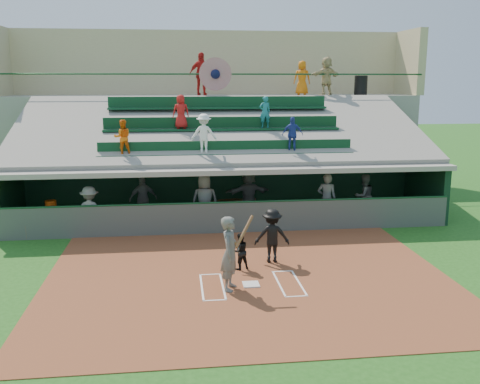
{
  "coord_description": "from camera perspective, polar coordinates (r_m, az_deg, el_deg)",
  "views": [
    {
      "loc": [
        -1.88,
        -13.19,
        5.33
      ],
      "look_at": [
        0.13,
        3.5,
        1.8
      ],
      "focal_mm": 40.0,
      "sensor_mm": 36.0,
      "label": 1
    }
  ],
  "objects": [
    {
      "name": "dugout_player_d",
      "position": [
        20.83,
        0.91,
        -0.18
      ],
      "size": [
        1.82,
        0.82,
        1.9
      ],
      "primitive_type": "imported",
      "rotation": [
        0.0,
        0.0,
        3.29
      ],
      "color": "#50524E",
      "rests_on": "dugout_floor"
    },
    {
      "name": "home_plate",
      "position": [
        14.34,
        1.18,
        -9.82
      ],
      "size": [
        0.43,
        0.43,
        0.03
      ],
      "primitive_type": "cube",
      "color": "silver",
      "rests_on": "dirt_slab"
    },
    {
      "name": "ground",
      "position": [
        14.35,
        1.18,
        -9.95
      ],
      "size": [
        100.0,
        100.0,
        0.0
      ],
      "primitive_type": "plane",
      "color": "#1D5317",
      "rests_on": "ground"
    },
    {
      "name": "batter_at_plate",
      "position": [
        13.74,
        -1.05,
        -6.53
      ],
      "size": [
        0.96,
        0.83,
        1.95
      ],
      "color": "#50534E",
      "rests_on": "dirt_slab"
    },
    {
      "name": "dugout_player_c",
      "position": [
        19.49,
        -3.78,
        -0.93
      ],
      "size": [
        0.99,
        0.67,
        1.97
      ],
      "primitive_type": "imported",
      "rotation": [
        0.0,
        0.0,
        3.1
      ],
      "color": "#575A55",
      "rests_on": "dugout_floor"
    },
    {
      "name": "dirt_slab",
      "position": [
        14.81,
        0.9,
        -9.2
      ],
      "size": [
        11.0,
        9.0,
        0.02
      ],
      "primitive_type": "cube",
      "color": "brown",
      "rests_on": "ground"
    },
    {
      "name": "dugout_player_f",
      "position": [
        21.42,
        13.07,
        -0.41
      ],
      "size": [
        0.99,
        0.87,
        1.71
      ],
      "primitive_type": "imported",
      "rotation": [
        0.0,
        0.0,
        3.45
      ],
      "color": "#5F615C",
      "rests_on": "dugout_floor"
    },
    {
      "name": "concourse_staff_b",
      "position": [
        26.67,
        6.63,
        11.99
      ],
      "size": [
        0.89,
        0.67,
        1.65
      ],
      "primitive_type": "imported",
      "rotation": [
        0.0,
        0.0,
        2.95
      ],
      "color": "orange",
      "rests_on": "concourse_slab"
    },
    {
      "name": "dugout_bench",
      "position": [
        21.92,
        -1.8,
        -1.5
      ],
      "size": [
        14.33,
        6.17,
        0.46
      ],
      "primitive_type": "cube",
      "rotation": [
        0.0,
        0.0,
        0.39
      ],
      "color": "brown",
      "rests_on": "dugout_floor"
    },
    {
      "name": "dugout_player_a",
      "position": [
        19.18,
        -15.72,
        -1.95
      ],
      "size": [
        1.13,
        0.68,
        1.72
      ],
      "primitive_type": "imported",
      "rotation": [
        0.0,
        0.0,
        3.11
      ],
      "color": "#5F625D",
      "rests_on": "dugout_floor"
    },
    {
      "name": "grandstand",
      "position": [
        23.97,
        -2.33,
        4.49
      ],
      "size": [
        20.4,
        10.4,
        7.8
      ],
      "color": "#4F544F",
      "rests_on": "ground"
    },
    {
      "name": "water_cooler",
      "position": [
        20.39,
        -19.53,
        -1.41
      ],
      "size": [
        0.4,
        0.4,
        0.4
      ],
      "primitive_type": "cylinder",
      "color": "#E6500D",
      "rests_on": "white_table"
    },
    {
      "name": "white_table",
      "position": [
        20.48,
        -19.6,
        -2.88
      ],
      "size": [
        0.9,
        0.81,
        0.65
      ],
      "primitive_type": "cube",
      "rotation": [
        0.0,
        0.0,
        -0.41
      ],
      "color": "white",
      "rests_on": "dugout_floor"
    },
    {
      "name": "dugout_player_e",
      "position": [
        20.11,
        9.22,
        -0.73
      ],
      "size": [
        0.81,
        0.66,
        1.92
      ],
      "primitive_type": "imported",
      "rotation": [
        0.0,
        0.0,
        2.82
      ],
      "color": "#555752",
      "rests_on": "dugout_floor"
    },
    {
      "name": "dugout_player_b",
      "position": [
        20.48,
        -10.29,
        -0.73
      ],
      "size": [
        1.12,
        0.69,
        1.79
      ],
      "primitive_type": "imported",
      "rotation": [
        0.0,
        0.0,
        3.4
      ],
      "color": "#545651",
      "rests_on": "dugout_floor"
    },
    {
      "name": "batters_box_chalk",
      "position": [
        14.34,
        1.18,
        -9.86
      ],
      "size": [
        2.65,
        1.85,
        0.01
      ],
      "color": "white",
      "rests_on": "dirt_slab"
    },
    {
      "name": "home_umpire",
      "position": [
        15.87,
        3.44,
        -4.66
      ],
      "size": [
        1.08,
        0.68,
        1.61
      ],
      "primitive_type": "imported",
      "rotation": [
        0.0,
        0.0,
        3.06
      ],
      "color": "black",
      "rests_on": "dirt_slab"
    },
    {
      "name": "concourse_staff_a",
      "position": [
        25.86,
        -4.11,
        12.43
      ],
      "size": [
        1.26,
        0.75,
        2.01
      ],
      "primitive_type": "imported",
      "rotation": [
        0.0,
        0.0,
        2.91
      ],
      "color": "#B21714",
      "rests_on": "concourse_slab"
    },
    {
      "name": "concourse_staff_c",
      "position": [
        26.35,
        9.19,
        12.1
      ],
      "size": [
        1.77,
        1.14,
        1.82
      ],
      "primitive_type": "imported",
      "rotation": [
        0.0,
        0.0,
        3.53
      ],
      "color": "tan",
      "rests_on": "concourse_slab"
    },
    {
      "name": "dugout_floor",
      "position": [
        20.72,
        -1.43,
        -3.0
      ],
      "size": [
        16.0,
        3.5,
        0.04
      ],
      "primitive_type": "cube",
      "color": "#99978B",
      "rests_on": "ground"
    },
    {
      "name": "catcher",
      "position": [
        15.3,
        -0.02,
        -6.34
      ],
      "size": [
        0.62,
        0.56,
        1.06
      ],
      "primitive_type": "imported",
      "rotation": [
        0.0,
        0.0,
        3.49
      ],
      "color": "black",
      "rests_on": "dirt_slab"
    },
    {
      "name": "trash_bin",
      "position": [
        27.58,
        12.76,
        11.04
      ],
      "size": [
        0.63,
        0.63,
        0.95
      ],
      "primitive_type": "cylinder",
      "color": "black",
      "rests_on": "concourse_slab"
    },
    {
      "name": "concourse_slab",
      "position": [
        26.93,
        -2.82,
        5.38
      ],
      "size": [
        20.0,
        3.0,
        4.6
      ],
      "primitive_type": "cube",
      "color": "gray",
      "rests_on": "ground"
    }
  ]
}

